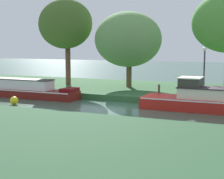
{
  "coord_description": "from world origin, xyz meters",
  "views": [
    {
      "loc": [
        8.23,
        -19.06,
        3.69
      ],
      "look_at": [
        -0.85,
        1.2,
        0.9
      ],
      "focal_mm": 56.75,
      "sensor_mm": 36.0,
      "label": 1
    }
  ],
  "objects_px": {
    "willow_tree_centre": "(128,39)",
    "lamp_post": "(204,66)",
    "willow_tree_left": "(65,24)",
    "channel_buoy": "(14,101)",
    "maroon_narrowboat": "(21,89)",
    "mooring_post_near": "(159,91)"
  },
  "relations": [
    {
      "from": "mooring_post_near",
      "to": "channel_buoy",
      "type": "height_order",
      "value": "mooring_post_near"
    },
    {
      "from": "willow_tree_centre",
      "to": "mooring_post_near",
      "type": "height_order",
      "value": "willow_tree_centre"
    },
    {
      "from": "willow_tree_left",
      "to": "willow_tree_centre",
      "type": "bearing_deg",
      "value": 7.07
    },
    {
      "from": "maroon_narrowboat",
      "to": "channel_buoy",
      "type": "relative_size",
      "value": 17.27
    },
    {
      "from": "willow_tree_centre",
      "to": "lamp_post",
      "type": "bearing_deg",
      "value": -26.77
    },
    {
      "from": "maroon_narrowboat",
      "to": "willow_tree_left",
      "type": "xyz_separation_m",
      "value": [
        0.78,
        4.79,
        4.84
      ]
    },
    {
      "from": "maroon_narrowboat",
      "to": "willow_tree_left",
      "type": "relative_size",
      "value": 1.26
    },
    {
      "from": "maroon_narrowboat",
      "to": "willow_tree_centre",
      "type": "bearing_deg",
      "value": 42.09
    },
    {
      "from": "willow_tree_centre",
      "to": "mooring_post_near",
      "type": "distance_m",
      "value": 6.6
    },
    {
      "from": "willow_tree_left",
      "to": "mooring_post_near",
      "type": "distance_m",
      "value": 10.76
    },
    {
      "from": "maroon_narrowboat",
      "to": "mooring_post_near",
      "type": "xyz_separation_m",
      "value": [
        9.84,
        1.19,
        0.27
      ]
    },
    {
      "from": "willow_tree_left",
      "to": "mooring_post_near",
      "type": "relative_size",
      "value": 8.57
    },
    {
      "from": "willow_tree_centre",
      "to": "lamp_post",
      "type": "relative_size",
      "value": 1.86
    },
    {
      "from": "willow_tree_centre",
      "to": "lamp_post",
      "type": "xyz_separation_m",
      "value": [
        6.41,
        -3.24,
        -1.76
      ]
    },
    {
      "from": "willow_tree_left",
      "to": "willow_tree_centre",
      "type": "height_order",
      "value": "willow_tree_left"
    },
    {
      "from": "maroon_narrowboat",
      "to": "mooring_post_near",
      "type": "relative_size",
      "value": 10.76
    },
    {
      "from": "maroon_narrowboat",
      "to": "mooring_post_near",
      "type": "height_order",
      "value": "maroon_narrowboat"
    },
    {
      "from": "channel_buoy",
      "to": "lamp_post",
      "type": "bearing_deg",
      "value": 25.27
    },
    {
      "from": "willow_tree_left",
      "to": "channel_buoy",
      "type": "xyz_separation_m",
      "value": [
        0.92,
        -7.66,
        -5.12
      ]
    },
    {
      "from": "maroon_narrowboat",
      "to": "willow_tree_centre",
      "type": "xyz_separation_m",
      "value": [
        6.02,
        5.44,
        3.59
      ]
    },
    {
      "from": "mooring_post_near",
      "to": "channel_buoy",
      "type": "bearing_deg",
      "value": -153.51
    },
    {
      "from": "willow_tree_left",
      "to": "channel_buoy",
      "type": "height_order",
      "value": "willow_tree_left"
    }
  ]
}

